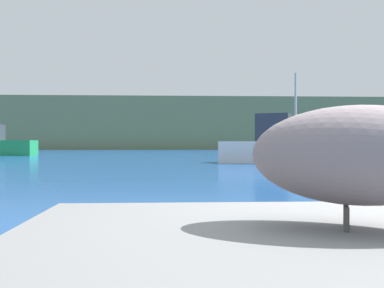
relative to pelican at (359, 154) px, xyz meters
The scene contains 5 objects.
hillside_backdrop 67.25m from the pelican, 89.49° to the left, with size 140.00×14.83×8.01m, color #6B7A51.
pier_dock 0.73m from the pelican, 157.78° to the left, with size 3.82×2.12×0.63m, color gray.
pelican is the anchor object (origin of this frame).
fishing_boat_green 36.57m from the pelican, 114.50° to the left, with size 5.27×2.18×4.26m.
fishing_boat_white 20.11m from the pelican, 78.21° to the left, with size 5.17×3.57×4.70m.
Camera 1 is at (-1.63, -2.89, 1.11)m, focal length 39.14 mm.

